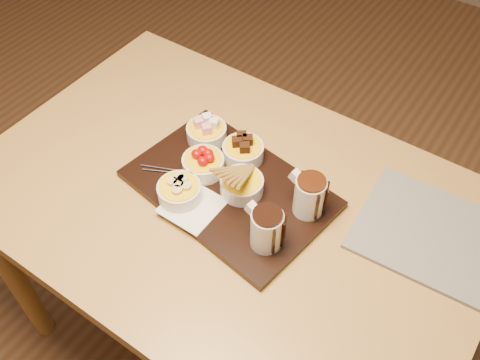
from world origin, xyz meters
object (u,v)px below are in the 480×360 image
Objects in this scene: newspaper at (434,235)px; dining_table at (228,221)px; pitcher_dark_chocolate at (267,229)px; bowl_strawberries at (203,165)px; pitcher_milk_chocolate at (309,196)px; serving_board at (229,189)px.

dining_table is at bearing -163.36° from newspaper.
pitcher_dark_chocolate reaches higher than dining_table.
bowl_strawberries is 0.27m from pitcher_milk_chocolate.
pitcher_dark_chocolate is (0.15, -0.07, 0.16)m from dining_table.
pitcher_milk_chocolate is (0.18, 0.06, 0.16)m from dining_table.
serving_board reaches higher than newspaper.
pitcher_milk_chocolate reaches higher than dining_table.
serving_board is at bearing 160.02° from pitcher_dark_chocolate.
newspaper is at bearing 26.99° from serving_board.
dining_table is 0.25m from pitcher_milk_chocolate.
dining_table is 0.23m from pitcher_dark_chocolate.
serving_board is 4.91× the size of pitcher_milk_chocolate.
newspaper is at bearing 15.27° from bowl_strawberries.
pitcher_dark_chocolate is at bearing -94.40° from pitcher_milk_chocolate.
dining_table is at bearing -64.94° from serving_board.
dining_table is 12.80× the size of pitcher_dark_chocolate.
pitcher_dark_chocolate is at bearing -144.84° from newspaper.
bowl_strawberries is (-0.08, 0.02, 0.14)m from dining_table.
bowl_strawberries reaches higher than dining_table.
pitcher_dark_chocolate is 0.13m from pitcher_milk_chocolate.
dining_table is 3.64× the size of newspaper.
bowl_strawberries is (-0.08, 0.01, 0.03)m from serving_board.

